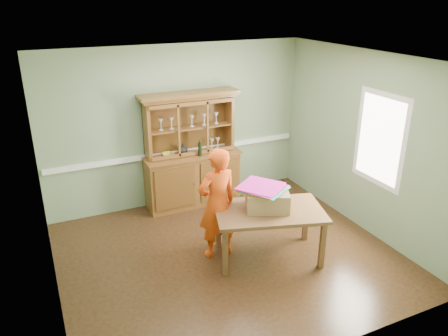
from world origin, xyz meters
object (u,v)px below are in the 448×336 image
cardboard_box (267,200)px  china_hutch (192,166)px  dining_table (269,215)px  person (217,203)px

cardboard_box → china_hutch: bearing=99.9°
dining_table → person: bearing=167.1°
dining_table → person: person is taller
china_hutch → person: 1.69m
dining_table → person: (-0.61, 0.35, 0.15)m
cardboard_box → person: bearing=154.0°
dining_table → person: 0.72m
china_hutch → dining_table: bearing=-80.2°
cardboard_box → dining_table: bearing=-83.4°
china_hutch → person: (-0.26, -1.67, 0.10)m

